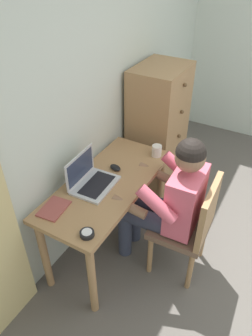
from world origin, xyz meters
The scene contains 10 objects.
wall_back centered at (0.00, 2.20, 1.25)m, with size 4.80×0.05×2.50m, color silver.
desk centered at (-0.37, 1.87, 0.60)m, with size 1.20×0.53×0.72m.
dresser centered at (0.64, 1.93, 0.64)m, with size 0.58×0.46×1.28m.
chair centered at (-0.25, 1.24, 0.48)m, with size 0.44×0.42×0.87m.
person_seated centered at (-0.26, 1.42, 0.66)m, with size 0.54×0.60×1.18m.
laptop centered at (-0.46, 1.96, 0.77)m, with size 0.35×0.27×0.24m.
computer_mouse centered at (-0.21, 1.90, 0.73)m, with size 0.06×0.10×0.03m, color black.
desk_clock centered at (-0.87, 1.70, 0.73)m, with size 0.09×0.09×0.03m.
notebook_pad centered at (-0.80, 2.02, 0.72)m, with size 0.21×0.15×0.01m, color #994742.
coffee_mug centered at (0.12, 1.70, 0.77)m, with size 0.12×0.08×0.09m.
Camera 1 is at (-1.89, 0.85, 2.19)m, focal length 33.85 mm.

